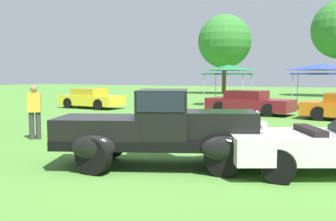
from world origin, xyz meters
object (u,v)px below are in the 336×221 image
show_car_yellow (91,98)px  canopy_tent_center_field (321,68)px  show_car_burgundy (249,102)px  feature_pickup_truck (159,128)px  canopy_tent_left_field (228,69)px  spectator_between_cars (35,110)px  neighbor_convertible (335,145)px

show_car_yellow → canopy_tent_center_field: size_ratio=1.27×
show_car_burgundy → canopy_tent_center_field: bearing=56.8°
feature_pickup_truck → canopy_tent_left_field: bearing=100.7°
spectator_between_cars → canopy_tent_left_field: canopy_tent_left_field is taller
show_car_burgundy → neighbor_convertible: bearing=-69.1°
show_car_burgundy → canopy_tent_left_field: bearing=116.3°
neighbor_convertible → canopy_tent_left_field: canopy_tent_left_field is taller
show_car_burgundy → canopy_tent_left_field: size_ratio=1.67×
canopy_tent_center_field → canopy_tent_left_field: bearing=178.4°
feature_pickup_truck → canopy_tent_center_field: (2.50, 17.12, 1.56)m
show_car_yellow → neighbor_convertible: bearing=-37.2°
show_car_yellow → canopy_tent_center_field: canopy_tent_center_field is taller
feature_pickup_truck → canopy_tent_center_field: canopy_tent_center_field is taller
spectator_between_cars → canopy_tent_center_field: (7.62, 15.54, 1.51)m
neighbor_convertible → spectator_between_cars: spectator_between_cars is taller
feature_pickup_truck → canopy_tent_left_field: canopy_tent_left_field is taller
feature_pickup_truck → show_car_yellow: size_ratio=1.12×
show_car_burgundy → canopy_tent_left_field: canopy_tent_left_field is taller
show_car_burgundy → spectator_between_cars: spectator_between_cars is taller
show_car_burgundy → canopy_tent_center_field: size_ratio=1.46×
neighbor_convertible → spectator_between_cars: bearing=176.5°
show_car_burgundy → show_car_yellow: bearing=-175.9°
neighbor_convertible → show_car_yellow: bearing=142.8°
show_car_yellow → show_car_burgundy: same height
feature_pickup_truck → spectator_between_cars: size_ratio=2.73×
feature_pickup_truck → canopy_tent_center_field: 17.37m
canopy_tent_center_field → spectator_between_cars: bearing=-116.1°
spectator_between_cars → canopy_tent_left_field: bearing=83.2°
feature_pickup_truck → neighbor_convertible: 3.67m
canopy_tent_left_field → canopy_tent_center_field: size_ratio=0.88×
show_car_burgundy → feature_pickup_truck: bearing=-86.5°
neighbor_convertible → canopy_tent_left_field: bearing=112.6°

